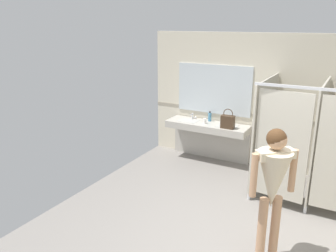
# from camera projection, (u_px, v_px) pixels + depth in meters

# --- Properties ---
(ground_plane) EXTENTS (5.86, 6.24, 0.10)m
(ground_plane) POSITION_uv_depth(u_px,v_px,m) (240.00, 252.00, 4.48)
(ground_plane) COLOR gray
(wall_back) EXTENTS (5.86, 0.12, 2.65)m
(wall_back) POSITION_uv_depth(u_px,v_px,m) (292.00, 105.00, 6.49)
(wall_back) COLOR beige
(wall_back) RESTS_ON ground_plane
(wall_back_tile_band) EXTENTS (5.86, 0.01, 0.06)m
(wall_back_tile_band) POSITION_uv_depth(u_px,v_px,m) (290.00, 120.00, 6.51)
(wall_back_tile_band) COLOR #9E937F
(wall_back_tile_band) RESTS_ON wall_back
(vanity_counter) EXTENTS (1.71, 0.55, 0.95)m
(vanity_counter) POSITION_uv_depth(u_px,v_px,m) (209.00, 132.00, 7.20)
(vanity_counter) COLOR #B2ADA3
(vanity_counter) RESTS_ON ground_plane
(mirror_panel) EXTENTS (1.61, 0.02, 1.02)m
(mirror_panel) POSITION_uv_depth(u_px,v_px,m) (214.00, 89.00, 7.11)
(mirror_panel) COLOR silver
(mirror_panel) RESTS_ON wall_back
(bathroom_stalls) EXTENTS (1.83, 1.54, 1.97)m
(bathroom_stalls) POSITION_uv_depth(u_px,v_px,m) (317.00, 141.00, 5.43)
(bathroom_stalls) COLOR #B2AD9E
(bathroom_stalls) RESTS_ON ground_plane
(person_standing) EXTENTS (0.57, 0.57, 1.69)m
(person_standing) POSITION_uv_depth(u_px,v_px,m) (273.00, 179.00, 4.00)
(person_standing) COLOR tan
(person_standing) RESTS_ON ground_plane
(handbag) EXTENTS (0.26, 0.14, 0.39)m
(handbag) POSITION_uv_depth(u_px,v_px,m) (228.00, 121.00, 6.69)
(handbag) COLOR #3F2D1E
(handbag) RESTS_ON vanity_counter
(soap_dispenser) EXTENTS (0.07, 0.07, 0.21)m
(soap_dispenser) POSITION_uv_depth(u_px,v_px,m) (210.00, 117.00, 7.19)
(soap_dispenser) COLOR teal
(soap_dispenser) RESTS_ON vanity_counter
(paper_cup) EXTENTS (0.07, 0.07, 0.11)m
(paper_cup) POSITION_uv_depth(u_px,v_px,m) (205.00, 121.00, 7.02)
(paper_cup) COLOR white
(paper_cup) RESTS_ON vanity_counter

